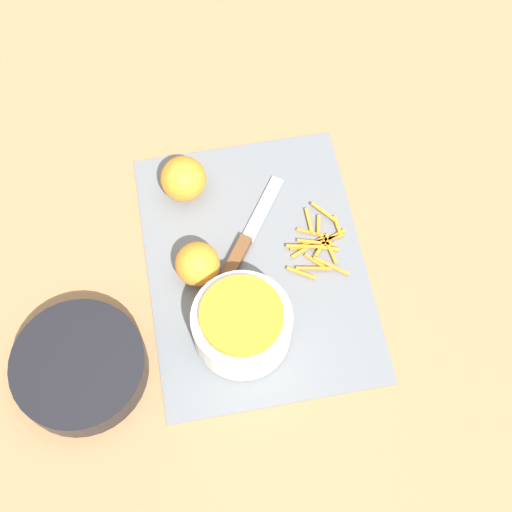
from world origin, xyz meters
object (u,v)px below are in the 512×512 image
(knife, at_px, (239,254))
(bowl_dark, at_px, (80,367))
(orange_left, at_px, (184,179))
(bowl_speckled, at_px, (242,324))
(orange_right, at_px, (197,263))

(knife, bearing_deg, bowl_dark, 153.30)
(bowl_dark, distance_m, orange_left, 0.35)
(orange_left, bearing_deg, bowl_speckled, -169.13)
(bowl_speckled, height_order, orange_right, bowl_speckled)
(bowl_speckled, height_order, knife, bowl_speckled)
(orange_right, bearing_deg, knife, -76.55)
(bowl_speckled, relative_size, bowl_dark, 0.75)
(bowl_speckled, relative_size, orange_left, 1.97)
(bowl_dark, distance_m, knife, 0.31)
(bowl_dark, bearing_deg, bowl_speckled, -86.70)
(orange_left, height_order, orange_right, orange_left)
(orange_left, bearing_deg, orange_right, -179.73)
(bowl_speckled, relative_size, knife, 0.72)
(bowl_dark, xyz_separation_m, orange_right, (0.13, -0.20, 0.02))
(bowl_speckled, bearing_deg, knife, -7.32)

